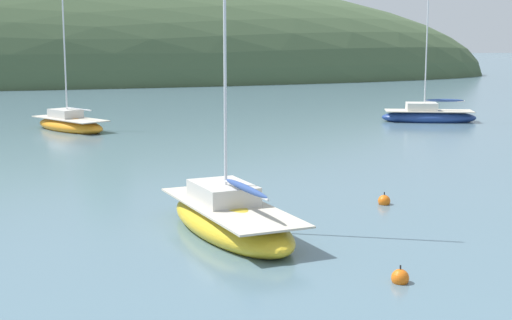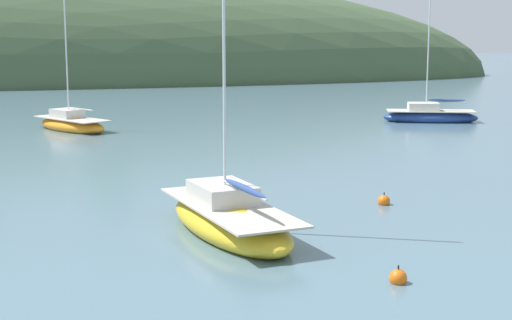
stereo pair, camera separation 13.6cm
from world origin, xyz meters
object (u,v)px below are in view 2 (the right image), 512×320
at_px(mooring_buoy_inner, 398,278).
at_px(mooring_buoy_channel, 384,201).
at_px(sailboat_white_near, 71,124).
at_px(sailboat_grey_yawl, 229,219).
at_px(sailboat_yellow_far, 430,116).

height_order(mooring_buoy_inner, mooring_buoy_channel, same).
distance_m(sailboat_white_near, mooring_buoy_inner, 33.16).
bearing_deg(sailboat_white_near, mooring_buoy_inner, -75.94).
bearing_deg(mooring_buoy_inner, sailboat_white_near, 104.06).
relative_size(sailboat_grey_yawl, sailboat_white_near, 1.15).
height_order(sailboat_grey_yawl, sailboat_white_near, sailboat_grey_yawl).
height_order(sailboat_white_near, mooring_buoy_inner, sailboat_white_near).
xyz_separation_m(sailboat_yellow_far, mooring_buoy_inner, (-15.72, -31.45, -0.27)).
xyz_separation_m(sailboat_grey_yawl, sailboat_yellow_far, (18.84, 25.87, -0.04)).
distance_m(sailboat_white_near, mooring_buoy_channel, 26.40).
relative_size(sailboat_yellow_far, mooring_buoy_channel, 15.93).
relative_size(sailboat_white_near, mooring_buoy_inner, 16.48).
distance_m(sailboat_grey_yawl, mooring_buoy_inner, 6.40).
bearing_deg(mooring_buoy_channel, sailboat_yellow_far, 61.24).
bearing_deg(sailboat_grey_yawl, sailboat_yellow_far, 53.93).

